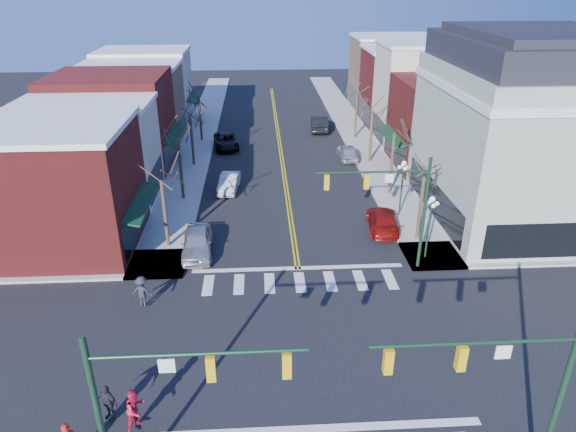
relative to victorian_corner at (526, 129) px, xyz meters
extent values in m
plane|color=black|center=(-16.50, -14.50, -6.66)|extent=(160.00, 160.00, 0.00)
cube|color=#9E9B93|center=(-25.25, 5.50, -6.58)|extent=(3.50, 70.00, 0.15)
cube|color=#9E9B93|center=(-7.75, 5.50, -6.58)|extent=(3.50, 70.00, 0.15)
cube|color=maroon|center=(-32.00, -2.75, -2.66)|extent=(10.00, 8.50, 8.00)
cube|color=beige|center=(-32.00, 5.00, -2.91)|extent=(10.00, 7.00, 7.50)
cube|color=maroon|center=(-32.00, 13.00, -2.41)|extent=(10.00, 9.00, 8.50)
cube|color=#997954|center=(-32.00, 21.25, -2.76)|extent=(10.00, 7.50, 7.80)
cube|color=beige|center=(-32.00, 29.00, -2.56)|extent=(10.00, 8.00, 8.20)
cube|color=maroon|center=(-1.00, 11.25, -2.66)|extent=(10.00, 8.50, 8.00)
cube|color=beige|center=(-1.00, 19.00, -1.66)|extent=(10.00, 7.00, 10.00)
cube|color=maroon|center=(-1.00, 26.50, -2.41)|extent=(10.00, 8.00, 8.50)
cube|color=#997954|center=(-1.00, 34.50, -2.16)|extent=(10.00, 8.00, 9.00)
cube|color=#9BA891|center=(0.00, 0.00, -1.16)|extent=(12.00, 14.00, 11.00)
cube|color=white|center=(0.00, 0.00, 2.94)|extent=(12.25, 14.25, 0.50)
cube|color=black|center=(0.00, 0.00, 5.24)|extent=(11.40, 13.40, 1.80)
cube|color=black|center=(0.00, 0.00, 6.34)|extent=(9.80, 11.80, 0.60)
cylinder|color=#14331E|center=(-23.90, -21.90, -3.06)|extent=(0.20, 0.20, 7.20)
cylinder|color=#14331E|center=(-20.65, -21.90, -0.26)|extent=(6.50, 0.12, 0.12)
cube|color=gold|center=(-20.33, -21.90, -0.81)|extent=(0.28, 0.28, 0.90)
cube|color=gold|center=(-18.05, -21.90, -0.81)|extent=(0.28, 0.28, 0.90)
cylinder|color=#14331E|center=(-9.10, -21.90, -3.06)|extent=(0.20, 0.20, 7.20)
cylinder|color=#14331E|center=(-12.35, -21.90, -0.26)|extent=(6.50, 0.12, 0.12)
cube|color=gold|center=(-12.68, -21.90, -0.81)|extent=(0.28, 0.28, 0.90)
cube|color=gold|center=(-14.95, -21.90, -0.81)|extent=(0.28, 0.28, 0.90)
cylinder|color=#14331E|center=(-9.10, -7.10, -3.06)|extent=(0.20, 0.20, 7.20)
cylinder|color=#14331E|center=(-12.35, -7.10, -0.26)|extent=(6.50, 0.12, 0.12)
cube|color=gold|center=(-12.68, -7.10, -0.81)|extent=(0.28, 0.28, 0.90)
cube|color=gold|center=(-14.95, -7.10, -0.81)|extent=(0.28, 0.28, 0.90)
cylinder|color=#14331E|center=(-8.30, -6.00, -4.66)|extent=(0.12, 0.12, 4.00)
sphere|color=white|center=(-8.30, -6.00, -2.51)|extent=(0.36, 0.36, 0.36)
cylinder|color=#14331E|center=(-8.30, 0.50, -4.66)|extent=(0.12, 0.12, 4.00)
sphere|color=white|center=(-8.30, 0.50, -2.51)|extent=(0.36, 0.36, 0.36)
cylinder|color=#382B21|center=(-24.90, -3.50, -4.28)|extent=(0.24, 0.24, 4.76)
cylinder|color=#382B21|center=(-24.90, 4.50, -4.14)|extent=(0.24, 0.24, 5.04)
cylinder|color=#382B21|center=(-24.90, 12.50, -4.38)|extent=(0.24, 0.24, 4.55)
cylinder|color=#382B21|center=(-24.90, 20.50, -4.21)|extent=(0.24, 0.24, 4.90)
cylinder|color=#382B21|center=(-8.10, -3.50, -4.35)|extent=(0.24, 0.24, 4.62)
cylinder|color=#382B21|center=(-8.10, 4.50, -4.07)|extent=(0.24, 0.24, 5.18)
cylinder|color=#382B21|center=(-8.10, 12.50, -4.24)|extent=(0.24, 0.24, 4.83)
cylinder|color=#382B21|center=(-8.10, 20.50, -4.17)|extent=(0.24, 0.24, 4.97)
imported|color=#B2B2B7|center=(-22.87, -4.43, -5.85)|extent=(2.15, 4.82, 1.61)
imported|color=silver|center=(-21.30, 6.20, -5.97)|extent=(1.87, 4.28, 1.37)
imported|color=black|center=(-22.11, 17.89, -5.94)|extent=(3.01, 5.43, 1.44)
imported|color=maroon|center=(-10.10, -1.70, -5.95)|extent=(2.56, 5.10, 1.42)
imported|color=silver|center=(-10.10, 13.51, -5.92)|extent=(1.79, 4.36, 1.48)
imported|color=black|center=(-11.70, 23.76, -5.80)|extent=(2.16, 5.33, 1.72)
imported|color=red|center=(-23.80, -18.72, -5.56)|extent=(1.10, 1.16, 1.89)
imported|color=#22212A|center=(-25.04, -18.15, -5.68)|extent=(1.04, 0.84, 1.66)
imported|color=#222129|center=(-25.19, -10.34, -5.61)|extent=(1.27, 0.87, 1.80)
camera|label=1|loc=(-18.73, -33.92, 9.89)|focal=32.00mm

